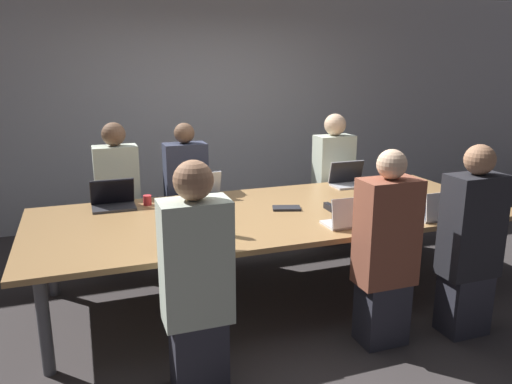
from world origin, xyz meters
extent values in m
plane|color=#383333|center=(0.00, 0.00, 0.00)|extent=(24.00, 24.00, 0.00)
cube|color=#ADADB2|center=(0.00, 2.39, 1.40)|extent=(12.00, 0.06, 2.80)
cube|color=#9E7547|center=(0.00, 0.00, 0.71)|extent=(3.90, 1.55, 0.04)
cylinder|color=#4C4C51|center=(-1.77, -0.60, 0.35)|extent=(0.08, 0.08, 0.69)
cylinder|color=#4C4C51|center=(1.77, -0.60, 0.35)|extent=(0.08, 0.08, 0.69)
cylinder|color=#4C4C51|center=(-1.77, 0.60, 0.35)|extent=(0.08, 0.08, 0.69)
cylinder|color=#4C4C51|center=(1.77, 0.60, 0.35)|extent=(0.08, 0.08, 0.69)
cube|color=#B7B7BC|center=(1.14, -0.60, 0.74)|extent=(0.35, 0.21, 0.02)
cube|color=#B7B7BC|center=(1.14, -0.70, 0.86)|extent=(0.36, 0.03, 0.21)
cube|color=#0F1933|center=(1.14, -0.69, 0.86)|extent=(0.35, 0.03, 0.21)
cube|color=#2D2D38|center=(1.07, -1.06, 0.23)|extent=(0.32, 0.24, 0.45)
cube|color=#232328|center=(1.07, -1.06, 0.82)|extent=(0.40, 0.24, 0.73)
sphere|color=#9E7051|center=(1.07, -1.06, 1.29)|extent=(0.21, 0.21, 0.21)
cube|color=#B7B7BC|center=(1.03, 0.54, 0.74)|extent=(0.36, 0.22, 0.02)
cube|color=#B7B7BC|center=(1.03, 0.63, 0.86)|extent=(0.37, 0.06, 0.22)
cube|color=black|center=(1.03, 0.62, 0.86)|extent=(0.36, 0.06, 0.22)
cube|color=#2D2D38|center=(1.07, 0.96, 0.23)|extent=(0.32, 0.24, 0.45)
cube|color=beige|center=(1.07, 0.96, 0.82)|extent=(0.40, 0.24, 0.73)
sphere|color=beige|center=(1.07, 0.96, 1.30)|extent=(0.23, 0.23, 0.23)
cube|color=#333338|center=(-0.84, -0.56, 0.74)|extent=(0.35, 0.26, 0.02)
cube|color=#333338|center=(-0.84, -0.65, 0.88)|extent=(0.36, 0.10, 0.25)
cube|color=black|center=(-0.84, -0.64, 0.87)|extent=(0.35, 0.10, 0.24)
cube|color=#2D2D38|center=(-0.90, -1.05, 0.23)|extent=(0.32, 0.24, 0.45)
cube|color=beige|center=(-0.90, -1.05, 0.82)|extent=(0.40, 0.24, 0.73)
sphere|color=#9E7051|center=(-0.90, -1.05, 1.30)|extent=(0.23, 0.23, 0.23)
cylinder|color=green|center=(-0.53, -0.44, 0.83)|extent=(0.07, 0.07, 0.19)
cylinder|color=green|center=(-0.53, -0.44, 0.95)|extent=(0.03, 0.03, 0.04)
cube|color=silver|center=(0.39, -0.51, 0.74)|extent=(0.35, 0.21, 0.02)
cube|color=silver|center=(0.39, -0.61, 0.86)|extent=(0.36, 0.05, 0.22)
cube|color=black|center=(0.39, -0.60, 0.86)|extent=(0.35, 0.05, 0.21)
cube|color=#2D2D38|center=(0.43, -0.97, 0.23)|extent=(0.32, 0.24, 0.45)
cube|color=brown|center=(0.43, -0.97, 0.82)|extent=(0.40, 0.24, 0.73)
sphere|color=beige|center=(0.43, -0.97, 1.28)|extent=(0.20, 0.20, 0.20)
cylinder|color=brown|center=(0.67, -0.50, 0.77)|extent=(0.07, 0.07, 0.08)
cube|color=#333338|center=(-0.44, 0.52, 0.74)|extent=(0.32, 0.24, 0.02)
cube|color=#333338|center=(-0.44, 0.61, 0.87)|extent=(0.32, 0.08, 0.23)
cube|color=silver|center=(-0.44, 0.60, 0.87)|extent=(0.32, 0.08, 0.23)
cube|color=#2D2D38|center=(-0.53, 0.97, 0.23)|extent=(0.32, 0.24, 0.45)
cube|color=#33384C|center=(-0.53, 0.97, 0.82)|extent=(0.40, 0.24, 0.73)
sphere|color=brown|center=(-0.53, 0.97, 1.28)|extent=(0.19, 0.19, 0.19)
cube|color=#333338|center=(-1.24, 0.51, 0.74)|extent=(0.35, 0.23, 0.02)
cube|color=#333338|center=(-1.24, 0.60, 0.87)|extent=(0.36, 0.10, 0.23)
cube|color=black|center=(-1.24, 0.59, 0.86)|extent=(0.35, 0.10, 0.22)
cube|color=#2D2D38|center=(-1.17, 1.04, 0.23)|extent=(0.32, 0.24, 0.45)
cube|color=beige|center=(-1.17, 1.04, 0.82)|extent=(0.40, 0.24, 0.73)
sphere|color=brown|center=(-1.17, 1.04, 1.29)|extent=(0.22, 0.22, 0.22)
cylinder|color=red|center=(-0.96, 0.54, 0.78)|extent=(0.07, 0.07, 0.08)
cube|color=black|center=(0.45, -0.13, 0.76)|extent=(0.05, 0.15, 0.05)
cube|color=#232328|center=(0.12, 0.01, 0.74)|extent=(0.26, 0.19, 0.02)
camera|label=1|loc=(-1.47, -3.67, 1.92)|focal=35.00mm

